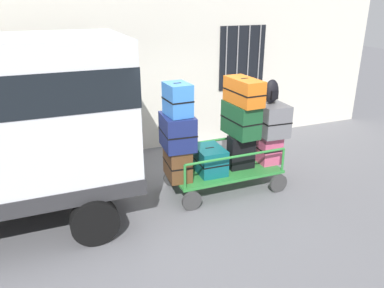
{
  "coord_description": "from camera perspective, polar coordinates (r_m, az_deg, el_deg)",
  "views": [
    {
      "loc": [
        -2.44,
        -5.78,
        3.39
      ],
      "look_at": [
        -0.11,
        -0.08,
        1.0
      ],
      "focal_mm": 35.68,
      "sensor_mm": 36.0,
      "label": 1
    }
  ],
  "objects": [
    {
      "name": "ground_plane",
      "position": [
        7.13,
        0.61,
        -7.14
      ],
      "size": [
        40.0,
        40.0,
        0.0
      ],
      "primitive_type": "plane",
      "color": "slate"
    },
    {
      "name": "building_wall",
      "position": [
        8.73,
        -6.06,
        15.26
      ],
      "size": [
        12.0,
        0.38,
        5.0
      ],
      "color": "silver",
      "rests_on": "ground"
    },
    {
      "name": "luggage_cart",
      "position": [
        7.13,
        4.92,
        -4.31
      ],
      "size": [
        2.07,
        1.04,
        0.4
      ],
      "color": "#2D8438",
      "rests_on": "ground"
    },
    {
      "name": "cart_railing",
      "position": [
        6.95,
        5.03,
        -1.09
      ],
      "size": [
        1.96,
        0.9,
        0.45
      ],
      "color": "#2D8438",
      "rests_on": "luggage_cart"
    },
    {
      "name": "suitcase_left_bottom",
      "position": [
        6.67,
        -2.19,
        -2.75
      ],
      "size": [
        0.43,
        0.67,
        0.57
      ],
      "color": "brown",
      "rests_on": "luggage_cart"
    },
    {
      "name": "suitcase_left_middle",
      "position": [
        6.43,
        -2.18,
        1.87
      ],
      "size": [
        0.56,
        0.72,
        0.59
      ],
      "color": "navy",
      "rests_on": "suitcase_left_bottom"
    },
    {
      "name": "suitcase_left_top",
      "position": [
        6.25,
        -2.17,
        6.68
      ],
      "size": [
        0.4,
        0.52,
        0.54
      ],
      "color": "#3372C6",
      "rests_on": "suitcase_left_middle"
    },
    {
      "name": "suitcase_midleft_bottom",
      "position": [
        6.9,
        2.63,
        -2.38
      ],
      "size": [
        0.5,
        0.67,
        0.47
      ],
      "color": "#0F5960",
      "rests_on": "luggage_cart"
    },
    {
      "name": "suitcase_center_bottom",
      "position": [
        7.08,
        7.34,
        -1.19
      ],
      "size": [
        0.49,
        0.28,
        0.63
      ],
      "color": "black",
      "rests_on": "luggage_cart"
    },
    {
      "name": "suitcase_center_middle",
      "position": [
        6.93,
        7.31,
        3.69
      ],
      "size": [
        0.45,
        0.8,
        0.6
      ],
      "color": "#194C28",
      "rests_on": "suitcase_center_bottom"
    },
    {
      "name": "suitcase_center_top",
      "position": [
        6.74,
        7.75,
        7.82
      ],
      "size": [
        0.42,
        0.84,
        0.45
      ],
      "color": "orange",
      "rests_on": "suitcase_center_middle"
    },
    {
      "name": "suitcase_midright_bottom",
      "position": [
        7.44,
        11.24,
        -0.55
      ],
      "size": [
        0.41,
        0.5,
        0.57
      ],
      "color": "#CC4C72",
      "rests_on": "luggage_cart"
    },
    {
      "name": "suitcase_midright_middle",
      "position": [
        7.25,
        11.54,
        3.75
      ],
      "size": [
        0.54,
        0.79,
        0.59
      ],
      "color": "slate",
      "rests_on": "suitcase_midright_bottom"
    },
    {
      "name": "backpack",
      "position": [
        7.08,
        11.83,
        7.65
      ],
      "size": [
        0.27,
        0.22,
        0.44
      ],
      "color": "black",
      "rests_on": "suitcase_midright_middle"
    }
  ]
}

